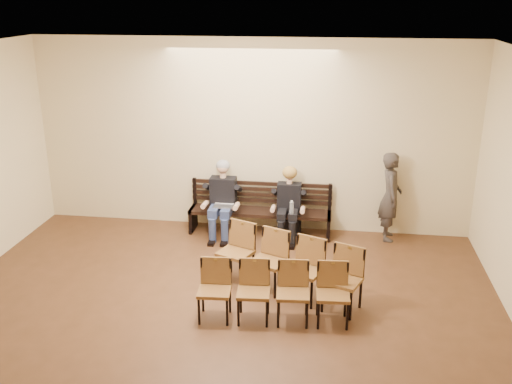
% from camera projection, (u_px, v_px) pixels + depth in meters
% --- Properties ---
extents(room_walls, '(8.02, 10.01, 3.51)m').
position_uv_depth(room_walls, '(193.00, 158.00, 6.14)').
color(room_walls, beige).
rests_on(room_walls, ground).
extents(bench, '(2.60, 0.90, 0.45)m').
position_uv_depth(bench, '(260.00, 222.00, 10.49)').
color(bench, black).
rests_on(bench, ground).
extents(seated_man, '(0.58, 0.80, 1.39)m').
position_uv_depth(seated_man, '(222.00, 198.00, 10.31)').
color(seated_man, black).
rests_on(seated_man, ground).
extents(seated_woman, '(0.52, 0.72, 1.22)m').
position_uv_depth(seated_woman, '(289.00, 206.00, 10.18)').
color(seated_woman, black).
rests_on(seated_woman, ground).
extents(laptop, '(0.37, 0.30, 0.25)m').
position_uv_depth(laptop, '(223.00, 208.00, 10.20)').
color(laptop, silver).
rests_on(laptop, bench).
extents(water_bottle, '(0.09, 0.09, 0.24)m').
position_uv_depth(water_bottle, '(292.00, 214.00, 9.91)').
color(water_bottle, silver).
rests_on(water_bottle, bench).
extents(bag, '(0.41, 0.30, 0.29)m').
position_uv_depth(bag, '(290.00, 225.00, 10.53)').
color(bag, black).
rests_on(bag, ground).
extents(passerby, '(0.45, 0.68, 1.85)m').
position_uv_depth(passerby, '(391.00, 190.00, 10.04)').
color(passerby, '#38322E').
rests_on(passerby, ground).
extents(chair_row_front, '(2.25, 1.31, 0.92)m').
position_uv_depth(chair_row_front, '(286.00, 266.00, 8.28)').
color(chair_row_front, olive).
rests_on(chair_row_front, ground).
extents(chair_row_back, '(2.05, 0.60, 0.83)m').
position_uv_depth(chair_row_back, '(273.00, 293.00, 7.62)').
color(chair_row_back, olive).
rests_on(chair_row_back, ground).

